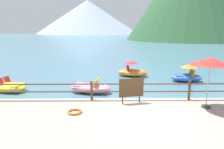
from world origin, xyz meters
TOP-DOWN VIEW (x-y plane):
  - ground_plane at (0.00, 40.00)m, footprint 200.00×200.00m
  - promenade_dock at (0.00, -2.20)m, footprint 28.00×8.00m
  - dock_railing at (-0.00, 1.55)m, footprint 23.92×0.12m
  - sign_board at (-0.50, 1.13)m, footprint 1.16×0.29m
  - beach_umbrella at (2.77, 0.52)m, footprint 1.70×1.70m
  - life_ring at (-2.96, -0.01)m, footprint 0.61×0.61m
  - pedal_boat_0 at (4.16, 6.67)m, footprint 2.30×1.36m
  - pedal_boat_1 at (0.34, 8.37)m, footprint 2.67×1.72m
  - pedal_boat_2 at (-7.76, 4.37)m, footprint 2.59×1.95m
  - pedal_boat_3 at (-2.69, 3.97)m, footprint 2.70×1.59m
  - distant_peak at (-17.22, 145.11)m, footprint 72.28×72.28m

SIDE VIEW (x-z plane):
  - ground_plane at x=0.00m, z-range 0.00..0.00m
  - promenade_dock at x=0.00m, z-range 0.00..0.40m
  - pedal_boat_2 at x=-7.76m, z-range -0.15..0.70m
  - pedal_boat_3 at x=-2.69m, z-range -0.14..0.75m
  - pedal_boat_1 at x=0.34m, z-range -0.22..1.04m
  - pedal_boat_0 at x=4.16m, z-range -0.20..1.05m
  - life_ring at x=-2.96m, z-range 0.40..0.49m
  - dock_railing at x=0.00m, z-range 0.51..1.46m
  - sign_board at x=-0.50m, z-range 0.53..1.72m
  - beach_umbrella at x=2.77m, z-range 1.33..3.57m
  - distant_peak at x=-17.22m, z-range 0.00..23.27m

